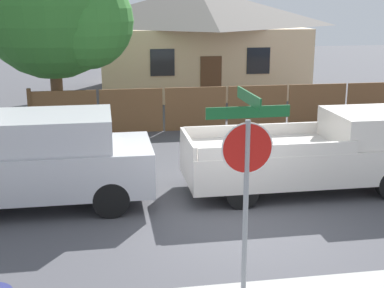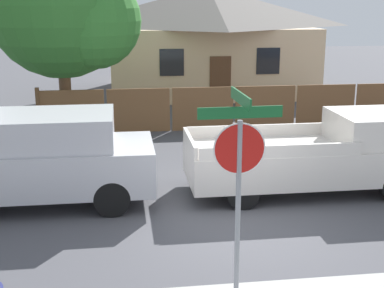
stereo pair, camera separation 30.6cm
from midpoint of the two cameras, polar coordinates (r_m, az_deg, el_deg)
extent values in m
plane|color=#47474C|center=(10.45, 4.37, -8.94)|extent=(80.00, 80.00, 0.00)
cube|color=brown|center=(17.79, -13.90, 3.23)|extent=(2.06, 0.06, 1.45)
cube|color=brown|center=(17.75, -6.97, 3.54)|extent=(2.06, 0.06, 1.45)
cube|color=brown|center=(17.96, -0.10, 3.79)|extent=(2.06, 0.06, 1.45)
cube|color=brown|center=(18.43, 6.52, 3.98)|extent=(2.06, 0.06, 1.45)
cube|color=brown|center=(19.12, 12.73, 4.11)|extent=(2.06, 0.06, 1.45)
cube|color=brown|center=(20.03, 18.45, 4.19)|extent=(2.06, 0.06, 1.45)
cube|color=brown|center=(17.90, -17.34, 3.22)|extent=(0.12, 0.12, 1.55)
cube|color=beige|center=(25.73, 0.23, 9.03)|extent=(9.05, 6.55, 3.06)
pyramid|color=#5B5651|center=(25.59, 0.23, 14.46)|extent=(9.77, 7.07, 1.80)
cube|color=black|center=(22.18, -3.57, 8.67)|extent=(1.00, 0.04, 1.10)
cube|color=black|center=(22.96, 6.71, 8.81)|extent=(1.00, 0.04, 1.10)
cube|color=brown|center=(22.58, 1.64, 6.82)|extent=(0.90, 0.04, 2.00)
cylinder|color=brown|center=(18.52, -14.63, 5.01)|extent=(0.40, 0.40, 2.32)
sphere|color=#2D6B28|center=(18.27, -15.25, 14.07)|extent=(4.70, 4.70, 4.70)
sphere|color=#31732C|center=(17.62, -11.82, 12.73)|extent=(3.06, 3.06, 3.06)
cube|color=#B7B7BC|center=(11.75, -16.66, -2.52)|extent=(4.70, 2.03, 0.94)
cube|color=#B7B7BC|center=(11.55, -17.54, 1.30)|extent=(3.29, 1.86, 0.68)
cube|color=black|center=(11.43, -9.76, 1.65)|extent=(0.06, 1.78, 0.57)
cylinder|color=black|center=(12.64, -9.46, -2.98)|extent=(0.74, 0.22, 0.74)
cylinder|color=black|center=(10.94, -9.41, -5.88)|extent=(0.74, 0.22, 0.74)
cube|color=silver|center=(12.44, 11.22, -1.67)|extent=(5.47, 1.96, 0.77)
cube|color=silver|center=(12.86, 17.68, 1.81)|extent=(1.75, 1.81, 0.69)
cube|color=silver|center=(12.88, 6.03, 1.52)|extent=(3.44, 0.08, 0.27)
cube|color=silver|center=(11.15, 8.55, -0.71)|extent=(3.44, 0.08, 0.27)
cube|color=silver|center=(11.64, -1.19, 0.13)|extent=(0.08, 1.86, 0.27)
cylinder|color=black|center=(13.97, 16.43, -1.74)|extent=(0.70, 0.22, 0.70)
cylinder|color=black|center=(12.88, 2.68, -2.53)|extent=(0.70, 0.22, 0.70)
cylinder|color=black|center=(11.28, 4.54, -5.17)|extent=(0.70, 0.22, 0.70)
cylinder|color=gray|center=(7.17, 4.47, -8.39)|extent=(0.07, 0.07, 2.79)
cylinder|color=red|center=(6.83, 4.64, -0.46)|extent=(0.64, 0.04, 0.64)
cylinder|color=white|center=(6.83, 4.64, -0.47)|extent=(0.68, 0.03, 0.68)
cube|color=#19602D|center=(6.72, 4.72, 3.40)|extent=(1.09, 0.05, 0.15)
cube|color=#19602D|center=(6.68, 4.76, 4.91)|extent=(0.04, 0.98, 0.15)
camera|label=1|loc=(0.15, -90.86, -0.23)|focal=50.00mm
camera|label=2|loc=(0.15, 89.14, 0.23)|focal=50.00mm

